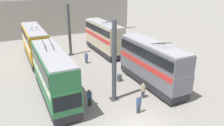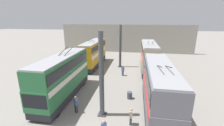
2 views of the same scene
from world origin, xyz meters
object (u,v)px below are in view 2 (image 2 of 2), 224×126
(bus_left_near, at_px, (159,87))
(oil_drum, at_px, (130,95))
(bus_left_far, at_px, (149,55))
(bus_right_near, at_px, (63,74))
(person_by_right_row, at_px, (76,104))
(person_aisle_midway, at_px, (123,70))
(person_by_left_row, at_px, (131,116))
(bus_right_mid, at_px, (93,52))

(bus_left_near, height_order, oil_drum, bus_left_near)
(bus_left_far, distance_m, bus_right_near, 15.51)
(person_by_right_row, bearing_deg, bus_left_far, 6.50)
(bus_left_near, relative_size, person_by_right_row, 5.63)
(person_by_right_row, bearing_deg, bus_left_near, -46.32)
(person_by_right_row, height_order, oil_drum, person_by_right_row)
(person_aisle_midway, distance_m, person_by_left_row, 11.90)
(bus_right_mid, bearing_deg, bus_left_far, -96.15)
(oil_drum, bearing_deg, person_aisle_midway, 11.57)
(bus_left_far, distance_m, bus_right_mid, 10.49)
(bus_right_mid, distance_m, oil_drum, 14.27)
(bus_right_near, bearing_deg, oil_drum, -84.07)
(bus_right_near, bearing_deg, bus_left_near, -98.75)
(bus_right_mid, bearing_deg, person_by_left_row, -153.92)
(person_aisle_midway, bearing_deg, bus_right_near, 10.89)
(bus_left_near, distance_m, person_by_left_row, 3.77)
(bus_right_near, height_order, oil_drum, bus_right_near)
(bus_left_far, relative_size, person_by_left_row, 6.26)
(person_by_right_row, distance_m, oil_drum, 6.21)
(bus_right_near, xyz_separation_m, person_aisle_midway, (8.05, -6.17, -1.95))
(bus_left_far, distance_m, person_by_right_row, 16.36)
(bus_right_near, relative_size, person_aisle_midway, 6.12)
(oil_drum, bearing_deg, bus_right_near, 95.93)
(person_by_left_row, bearing_deg, bus_left_far, -100.81)
(person_by_right_row, bearing_deg, person_by_left_row, -64.66)
(bus_right_near, distance_m, oil_drum, 8.07)
(bus_left_near, xyz_separation_m, person_aisle_midway, (9.66, 4.26, -1.92))
(bus_left_near, distance_m, bus_right_mid, 17.63)
(bus_left_far, distance_m, oil_drum, 11.29)
(bus_left_near, height_order, bus_right_near, bus_right_near)
(bus_right_mid, distance_m, person_by_left_row, 18.26)
(bus_right_near, distance_m, bus_right_mid, 12.60)
(person_by_left_row, bearing_deg, bus_right_near, -26.54)
(person_by_right_row, bearing_deg, person_aisle_midway, 17.03)
(person_aisle_midway, bearing_deg, bus_left_far, 177.16)
(person_by_left_row, distance_m, oil_drum, 4.53)
(bus_right_mid, distance_m, person_by_right_row, 15.68)
(bus_left_far, bearing_deg, person_by_right_row, 151.17)
(bus_right_mid, relative_size, person_aisle_midway, 6.48)
(bus_left_far, bearing_deg, oil_drum, 165.43)
(bus_right_mid, xyz_separation_m, person_by_left_row, (-16.31, -7.98, -1.91))
(person_by_right_row, distance_m, person_by_left_row, 5.47)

